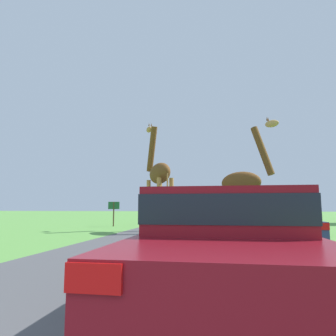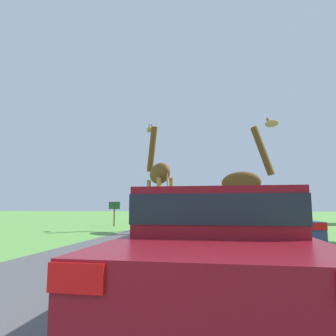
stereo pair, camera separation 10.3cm
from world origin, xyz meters
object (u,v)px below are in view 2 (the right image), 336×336
car_queue_right (200,211)px  sign_post (114,209)px  giraffe_near_road (159,176)px  car_lead_maroon (218,246)px  car_queue_left (178,214)px  giraffe_companion (244,183)px  car_far_ahead (264,223)px

car_queue_right → sign_post: (-4.43, -10.38, 0.25)m
giraffe_near_road → car_queue_right: 14.11m
car_lead_maroon → car_queue_right: size_ratio=0.87×
car_queue_right → car_queue_left: bearing=-98.7°
car_queue_left → sign_post: sign_post is taller
giraffe_near_road → sign_post: giraffe_near_road is taller
giraffe_companion → car_far_ahead: giraffe_companion is taller
car_lead_maroon → car_far_ahead: 5.22m
car_lead_maroon → sign_post: (-6.28, 13.76, 0.31)m
car_far_ahead → sign_post: size_ratio=2.82×
car_queue_left → car_queue_right: bearing=81.3°
sign_post → car_lead_maroon: bearing=-65.5°
giraffe_near_road → car_queue_right: size_ratio=1.16×
giraffe_companion → giraffe_near_road: bearing=-71.0°
giraffe_companion → car_lead_maroon: size_ratio=1.16×
giraffe_companion → car_queue_right: (-2.87, 14.69, -1.39)m
car_lead_maroon → car_queue_right: 24.20m
car_queue_right → car_far_ahead: bearing=-80.9°
giraffe_companion → car_lead_maroon: 9.61m
car_queue_right → car_far_ahead: 19.29m
car_lead_maroon → car_queue_left: car_lead_maroon is taller
car_far_ahead → car_queue_right: bearing=99.1°
car_queue_right → car_far_ahead: car_queue_right is taller
giraffe_near_road → sign_post: bearing=102.2°
car_lead_maroon → giraffe_companion: bearing=83.8°
giraffe_companion → sign_post: size_ratio=3.31×
giraffe_companion → car_queue_right: size_ratio=1.01×
giraffe_near_road → car_queue_left: 7.40m
car_queue_left → car_far_ahead: bearing=-71.5°
car_queue_left → giraffe_companion: bearing=-63.6°
giraffe_near_road → car_queue_left: size_ratio=1.16×
giraffe_near_road → car_queue_left: giraffe_near_road is taller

